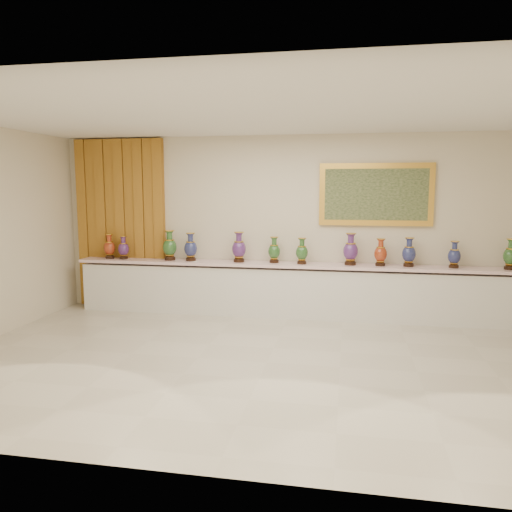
# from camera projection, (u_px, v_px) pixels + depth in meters

# --- Properties ---
(ground) EXTENTS (8.00, 8.00, 0.00)m
(ground) POSITION_uv_depth(u_px,v_px,m) (267.00, 362.00, 6.14)
(ground) COLOR beige
(ground) RESTS_ON ground
(room) EXTENTS (8.00, 8.00, 8.00)m
(room) POSITION_uv_depth(u_px,v_px,m) (159.00, 219.00, 8.72)
(room) COLOR beige
(room) RESTS_ON ground
(counter) EXTENTS (7.28, 0.48, 0.90)m
(counter) POSITION_uv_depth(u_px,v_px,m) (289.00, 291.00, 8.29)
(counter) COLOR white
(counter) RESTS_ON ground
(vase_0) EXTENTS (0.21, 0.21, 0.43)m
(vase_0) POSITION_uv_depth(u_px,v_px,m) (109.00, 248.00, 8.76)
(vase_0) COLOR black
(vase_0) RESTS_ON counter
(vase_1) EXTENTS (0.22, 0.22, 0.40)m
(vase_1) POSITION_uv_depth(u_px,v_px,m) (124.00, 249.00, 8.70)
(vase_1) COLOR black
(vase_1) RESTS_ON counter
(vase_2) EXTENTS (0.31, 0.31, 0.52)m
(vase_2) POSITION_uv_depth(u_px,v_px,m) (170.00, 247.00, 8.55)
(vase_2) COLOR black
(vase_2) RESTS_ON counter
(vase_3) EXTENTS (0.23, 0.23, 0.48)m
(vase_3) POSITION_uv_depth(u_px,v_px,m) (191.00, 248.00, 8.48)
(vase_3) COLOR black
(vase_3) RESTS_ON counter
(vase_4) EXTENTS (0.26, 0.26, 0.51)m
(vase_4) POSITION_uv_depth(u_px,v_px,m) (239.00, 249.00, 8.33)
(vase_4) COLOR black
(vase_4) RESTS_ON counter
(vase_5) EXTENTS (0.24, 0.24, 0.43)m
(vase_5) POSITION_uv_depth(u_px,v_px,m) (274.00, 251.00, 8.26)
(vase_5) COLOR black
(vase_5) RESTS_ON counter
(vase_6) EXTENTS (0.22, 0.22, 0.43)m
(vase_6) POSITION_uv_depth(u_px,v_px,m) (302.00, 252.00, 8.12)
(vase_6) COLOR black
(vase_6) RESTS_ON counter
(vase_7) EXTENTS (0.27, 0.27, 0.52)m
(vase_7) POSITION_uv_depth(u_px,v_px,m) (351.00, 251.00, 8.01)
(vase_7) COLOR black
(vase_7) RESTS_ON counter
(vase_8) EXTENTS (0.27, 0.27, 0.44)m
(vase_8) POSITION_uv_depth(u_px,v_px,m) (381.00, 254.00, 7.93)
(vase_8) COLOR black
(vase_8) RESTS_ON counter
(vase_9) EXTENTS (0.25, 0.25, 0.46)m
(vase_9) POSITION_uv_depth(u_px,v_px,m) (409.00, 254.00, 7.86)
(vase_9) COLOR black
(vase_9) RESTS_ON counter
(vase_10) EXTENTS (0.26, 0.26, 0.42)m
(vase_10) POSITION_uv_depth(u_px,v_px,m) (454.00, 256.00, 7.73)
(vase_10) COLOR black
(vase_10) RESTS_ON counter
(vase_11) EXTENTS (0.27, 0.27, 0.47)m
(vase_11) POSITION_uv_depth(u_px,v_px,m) (511.00, 256.00, 7.56)
(vase_11) COLOR black
(vase_11) RESTS_ON counter
(label_card) EXTENTS (0.10, 0.06, 0.00)m
(label_card) POSITION_uv_depth(u_px,v_px,m) (196.00, 262.00, 8.38)
(label_card) COLOR white
(label_card) RESTS_ON counter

